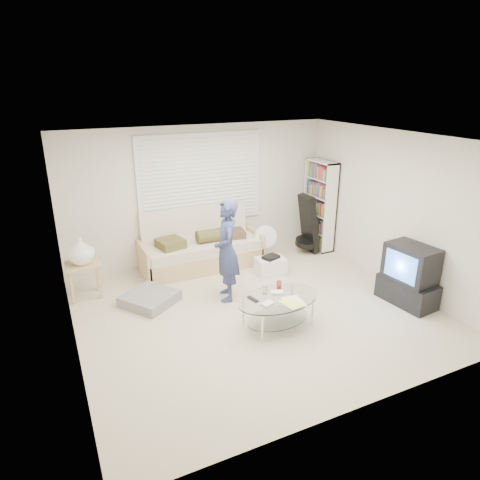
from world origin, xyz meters
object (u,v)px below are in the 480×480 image
bookshelf (319,205)px  coffee_table (278,304)px  futon_sofa (201,249)px  tv_unit (409,276)px

bookshelf → coffee_table: bearing=-134.5°
futon_sofa → tv_unit: futon_sofa is taller
bookshelf → coffee_table: (-2.25, -2.30, -0.53)m
futon_sofa → tv_unit: 3.54m
tv_unit → coffee_table: (-2.13, 0.24, -0.10)m
futon_sofa → coffee_table: (0.24, -2.39, 0.01)m
bookshelf → coffee_table: 3.26m
bookshelf → coffee_table: bookshelf is taller
futon_sofa → tv_unit: size_ratio=2.32×
tv_unit → coffee_table: 2.15m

